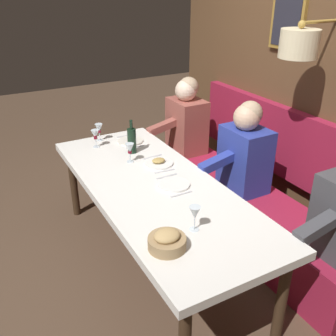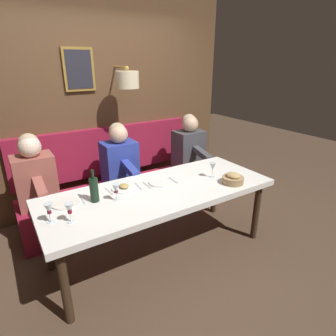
{
  "view_description": "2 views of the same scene",
  "coord_description": "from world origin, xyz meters",
  "px_view_note": "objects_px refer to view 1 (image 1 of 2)",
  "views": [
    {
      "loc": [
        -1.12,
        -2.25,
        2.12
      ],
      "look_at": [
        0.05,
        -0.12,
        0.92
      ],
      "focal_mm": 41.04,
      "sensor_mm": 36.0,
      "label": 1
    },
    {
      "loc": [
        -2.13,
        1.25,
        1.92
      ],
      "look_at": [
        0.05,
        -0.12,
        0.92
      ],
      "focal_mm": 29.81,
      "sensor_mm": 36.0,
      "label": 2
    }
  ],
  "objects_px": {
    "diner_middle": "(186,118)",
    "bread_bowl": "(167,241)",
    "wine_bottle": "(132,140)",
    "dining_table": "(154,192)",
    "wine_glass_2": "(130,149)",
    "diner_near": "(245,150)",
    "wine_glass_0": "(99,129)",
    "wine_glass_1": "(195,213)",
    "wine_glass_3": "(95,135)"
  },
  "relations": [
    {
      "from": "diner_middle",
      "to": "bread_bowl",
      "type": "bearing_deg",
      "value": -124.26
    },
    {
      "from": "diner_middle",
      "to": "wine_bottle",
      "type": "xyz_separation_m",
      "value": [
        -0.78,
        -0.38,
        0.04
      ]
    },
    {
      "from": "dining_table",
      "to": "bread_bowl",
      "type": "height_order",
      "value": "bread_bowl"
    },
    {
      "from": "bread_bowl",
      "to": "wine_glass_2",
      "type": "bearing_deg",
      "value": 76.36
    },
    {
      "from": "diner_near",
      "to": "wine_glass_0",
      "type": "xyz_separation_m",
      "value": [
        -0.94,
        0.98,
        0.04
      ]
    },
    {
      "from": "dining_table",
      "to": "diner_near",
      "type": "height_order",
      "value": "diner_near"
    },
    {
      "from": "diner_near",
      "to": "bread_bowl",
      "type": "bearing_deg",
      "value": -147.19
    },
    {
      "from": "diner_near",
      "to": "wine_glass_0",
      "type": "relative_size",
      "value": 4.82
    },
    {
      "from": "wine_glass_1",
      "to": "dining_table",
      "type": "bearing_deg",
      "value": 86.04
    },
    {
      "from": "wine_glass_1",
      "to": "wine_glass_3",
      "type": "height_order",
      "value": "same"
    },
    {
      "from": "dining_table",
      "to": "wine_bottle",
      "type": "bearing_deg",
      "value": 80.98
    },
    {
      "from": "wine_glass_0",
      "to": "wine_bottle",
      "type": "bearing_deg",
      "value": -69.11
    },
    {
      "from": "wine_glass_0",
      "to": "wine_glass_3",
      "type": "bearing_deg",
      "value": -121.52
    },
    {
      "from": "bread_bowl",
      "to": "dining_table",
      "type": "bearing_deg",
      "value": 68.67
    },
    {
      "from": "diner_middle",
      "to": "wine_glass_1",
      "type": "xyz_separation_m",
      "value": [
        -0.93,
        -1.62,
        0.04
      ]
    },
    {
      "from": "diner_middle",
      "to": "wine_bottle",
      "type": "bearing_deg",
      "value": -154.29
    },
    {
      "from": "wine_glass_0",
      "to": "wine_bottle",
      "type": "height_order",
      "value": "wine_bottle"
    },
    {
      "from": "diner_near",
      "to": "bread_bowl",
      "type": "height_order",
      "value": "diner_near"
    },
    {
      "from": "dining_table",
      "to": "wine_glass_3",
      "type": "xyz_separation_m",
      "value": [
        -0.14,
        0.89,
        0.18
      ]
    },
    {
      "from": "diner_near",
      "to": "wine_glass_3",
      "type": "bearing_deg",
      "value": 140.3
    },
    {
      "from": "diner_middle",
      "to": "wine_glass_2",
      "type": "bearing_deg",
      "value": -148.16
    },
    {
      "from": "dining_table",
      "to": "diner_middle",
      "type": "distance_m",
      "value": 1.34
    },
    {
      "from": "dining_table",
      "to": "diner_middle",
      "type": "height_order",
      "value": "diner_middle"
    },
    {
      "from": "dining_table",
      "to": "wine_glass_1",
      "type": "distance_m",
      "value": 0.66
    },
    {
      "from": "dining_table",
      "to": "wine_glass_0",
      "type": "distance_m",
      "value": 1.04
    },
    {
      "from": "wine_glass_3",
      "to": "bread_bowl",
      "type": "relative_size",
      "value": 0.75
    },
    {
      "from": "wine_glass_3",
      "to": "wine_bottle",
      "type": "relative_size",
      "value": 0.55
    },
    {
      "from": "dining_table",
      "to": "diner_near",
      "type": "distance_m",
      "value": 0.89
    },
    {
      "from": "dining_table",
      "to": "wine_glass_2",
      "type": "xyz_separation_m",
      "value": [
        0.01,
        0.45,
        0.18
      ]
    },
    {
      "from": "wine_glass_2",
      "to": "bread_bowl",
      "type": "relative_size",
      "value": 0.75
    },
    {
      "from": "dining_table",
      "to": "wine_glass_0",
      "type": "bearing_deg",
      "value": 93.19
    },
    {
      "from": "wine_glass_1",
      "to": "bread_bowl",
      "type": "distance_m",
      "value": 0.25
    },
    {
      "from": "wine_glass_1",
      "to": "wine_bottle",
      "type": "relative_size",
      "value": 0.55
    },
    {
      "from": "wine_glass_3",
      "to": "bread_bowl",
      "type": "bearing_deg",
      "value": -94.88
    },
    {
      "from": "dining_table",
      "to": "wine_bottle",
      "type": "xyz_separation_m",
      "value": [
        0.1,
        0.62,
        0.18
      ]
    },
    {
      "from": "wine_glass_0",
      "to": "bread_bowl",
      "type": "height_order",
      "value": "wine_glass_0"
    },
    {
      "from": "diner_middle",
      "to": "wine_glass_0",
      "type": "height_order",
      "value": "diner_middle"
    },
    {
      "from": "dining_table",
      "to": "bread_bowl",
      "type": "bearing_deg",
      "value": -111.33
    },
    {
      "from": "wine_glass_0",
      "to": "wine_glass_3",
      "type": "distance_m",
      "value": 0.16
    },
    {
      "from": "dining_table",
      "to": "diner_near",
      "type": "bearing_deg",
      "value": 2.72
    },
    {
      "from": "wine_glass_1",
      "to": "wine_glass_3",
      "type": "bearing_deg",
      "value": 93.59
    },
    {
      "from": "wine_glass_1",
      "to": "wine_glass_3",
      "type": "xyz_separation_m",
      "value": [
        -0.1,
        1.52,
        -0.0
      ]
    },
    {
      "from": "diner_middle",
      "to": "wine_glass_1",
      "type": "bearing_deg",
      "value": -119.7
    },
    {
      "from": "wine_glass_1",
      "to": "wine_glass_2",
      "type": "xyz_separation_m",
      "value": [
        0.05,
        1.08,
        -0.0
      ]
    },
    {
      "from": "wine_glass_3",
      "to": "diner_near",
      "type": "bearing_deg",
      "value": -39.7
    },
    {
      "from": "diner_near",
      "to": "wine_glass_1",
      "type": "height_order",
      "value": "diner_near"
    },
    {
      "from": "wine_glass_3",
      "to": "wine_glass_1",
      "type": "bearing_deg",
      "value": -86.41
    },
    {
      "from": "bread_bowl",
      "to": "diner_middle",
      "type": "bearing_deg",
      "value": 55.74
    },
    {
      "from": "diner_middle",
      "to": "bread_bowl",
      "type": "relative_size",
      "value": 3.6
    },
    {
      "from": "dining_table",
      "to": "wine_glass_3",
      "type": "distance_m",
      "value": 0.92
    }
  ]
}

